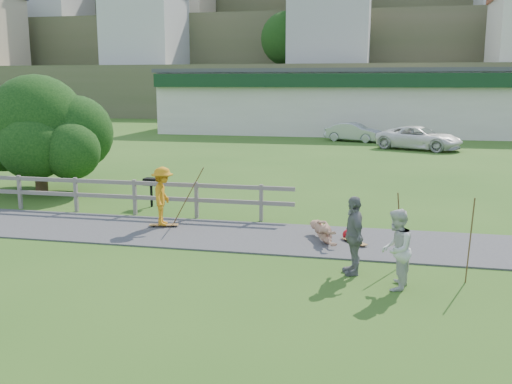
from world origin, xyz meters
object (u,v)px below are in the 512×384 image
(skater_fallen, at_px, (324,231))
(spectator_a, at_px, (396,249))
(car_silver, at_px, (354,132))
(bbq, at_px, (151,192))
(skater_rider, at_px, (163,200))
(tree, at_px, (39,142))
(car_white, at_px, (419,138))
(spectator_b, at_px, (354,235))

(skater_fallen, xyz_separation_m, spectator_a, (1.71, -3.06, 0.52))
(skater_fallen, distance_m, car_silver, 26.06)
(bbq, bearing_deg, car_silver, 79.46)
(skater_rider, relative_size, tree, 0.28)
(spectator_a, bearing_deg, skater_fallen, -138.84)
(car_white, relative_size, tree, 0.88)
(tree, distance_m, bbq, 5.62)
(bbq, bearing_deg, tree, 164.16)
(spectator_b, distance_m, tree, 13.98)
(spectator_b, distance_m, bbq, 8.69)
(spectator_a, bearing_deg, bbq, -116.63)
(car_silver, xyz_separation_m, car_white, (4.15, -4.16, 0.06))
(skater_rider, bearing_deg, car_white, -32.05)
(skater_rider, height_order, car_white, skater_rider)
(skater_fallen, xyz_separation_m, car_white, (3.66, 21.90, 0.42))
(skater_rider, xyz_separation_m, spectator_a, (6.27, -3.56, -0.01))
(spectator_b, height_order, car_silver, spectator_b)
(car_white, bearing_deg, skater_rider, -177.50)
(skater_fallen, relative_size, spectator_b, 0.93)
(skater_rider, relative_size, skater_fallen, 1.03)
(spectator_b, xyz_separation_m, car_white, (2.81, 24.21, -0.14))
(car_silver, bearing_deg, tree, 172.08)
(spectator_a, height_order, bbq, spectator_a)
(skater_fallen, height_order, bbq, bbq)
(spectator_a, distance_m, bbq, 9.83)
(skater_rider, xyz_separation_m, tree, (-6.58, 4.31, 1.05))
(car_white, bearing_deg, spectator_b, -163.12)
(skater_rider, xyz_separation_m, bbq, (-1.42, 2.56, -0.34))
(skater_fallen, distance_m, tree, 12.23)
(spectator_a, xyz_separation_m, tree, (-12.85, 7.87, 1.06))
(spectator_a, distance_m, spectator_b, 1.14)
(skater_fallen, bearing_deg, car_silver, 69.54)
(spectator_b, bearing_deg, car_white, 157.15)
(tree, bearing_deg, skater_fallen, -23.37)
(spectator_a, relative_size, tree, 0.28)
(skater_rider, distance_m, car_white, 22.92)
(skater_rider, bearing_deg, skater_fallen, -107.35)
(skater_rider, xyz_separation_m, skater_fallen, (4.55, -0.50, -0.53))
(skater_rider, distance_m, skater_fallen, 4.61)
(spectator_b, relative_size, bbq, 1.77)
(skater_rider, relative_size, car_white, 0.32)
(spectator_b, distance_m, car_silver, 28.40)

